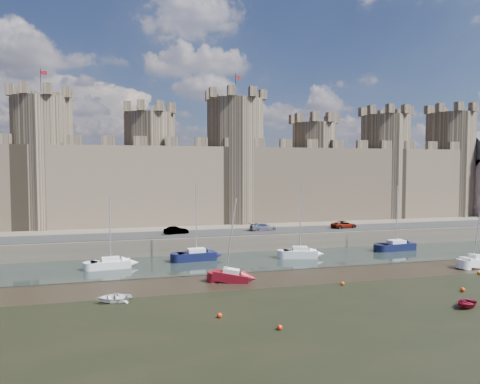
{
  "coord_description": "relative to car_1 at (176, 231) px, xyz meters",
  "views": [
    {
      "loc": [
        -17.23,
        -31.25,
        12.54
      ],
      "look_at": [
        -3.75,
        22.0,
        9.56
      ],
      "focal_mm": 32.0,
      "sensor_mm": 36.0,
      "label": 1
    }
  ],
  "objects": [
    {
      "name": "sailboat_1",
      "position": [
        1.94,
        -8.08,
        -2.29
      ],
      "size": [
        5.34,
        2.44,
        10.39
      ],
      "rotation": [
        0.0,
        0.0,
        0.08
      ],
      "color": "black",
      "rests_on": "ground"
    },
    {
      "name": "sailboat_5",
      "position": [
        36.2,
        -20.5,
        -2.38
      ],
      "size": [
        4.89,
        2.38,
        10.15
      ],
      "rotation": [
        0.0,
        0.0,
        0.12
      ],
      "color": "white",
      "rests_on": "ground"
    },
    {
      "name": "road",
      "position": [
        10.77,
        -0.1,
        -0.56
      ],
      "size": [
        160.0,
        7.0,
        0.1
      ],
      "primitive_type": "cube",
      "color": "black",
      "rests_on": "quay"
    },
    {
      "name": "car_1",
      "position": [
        0.0,
        0.0,
        0.0
      ],
      "size": [
        3.85,
        1.85,
        1.22
      ],
      "primitive_type": "imported",
      "rotation": [
        0.0,
        0.0,
        1.73
      ],
      "color": "gray",
      "rests_on": "quay"
    },
    {
      "name": "buoy_1",
      "position": [
        15.38,
        -24.08,
        -2.91
      ],
      "size": [
        0.41,
        0.41,
        0.41
      ],
      "primitive_type": "sphere",
      "color": "#D94A09",
      "rests_on": "ground"
    },
    {
      "name": "sailboat_2",
      "position": [
        16.25,
        -9.98,
        -2.3
      ],
      "size": [
        4.94,
        2.88,
        10.02
      ],
      "rotation": [
        0.0,
        0.0,
        -0.25
      ],
      "color": "silver",
      "rests_on": "ground"
    },
    {
      "name": "buoy_0",
      "position": [
        0.54,
        -30.66,
        -2.9
      ],
      "size": [
        0.42,
        0.42,
        0.42
      ],
      "primitive_type": "sphere",
      "color": "red",
      "rests_on": "ground"
    },
    {
      "name": "water_channel",
      "position": [
        10.77,
        -10.1,
        -3.07
      ],
      "size": [
        160.0,
        12.0,
        0.08
      ],
      "primitive_type": "cube",
      "color": "black",
      "rests_on": "ground"
    },
    {
      "name": "car_3",
      "position": [
        28.13,
        -0.26,
        0.01
      ],
      "size": [
        4.68,
        2.66,
        1.23
      ],
      "primitive_type": "imported",
      "rotation": [
        0.0,
        0.0,
        1.72
      ],
      "color": "gray",
      "rests_on": "quay"
    },
    {
      "name": "castle",
      "position": [
        10.13,
        13.9,
        8.56
      ],
      "size": [
        108.5,
        11.0,
        29.0
      ],
      "color": "#42382B",
      "rests_on": "quay"
    },
    {
      "name": "buoy_3",
      "position": [
        33.31,
        -23.84,
        -2.88
      ],
      "size": [
        0.46,
        0.46,
        0.46
      ],
      "primitive_type": "sphere",
      "color": "orange",
      "rests_on": "ground"
    },
    {
      "name": "ground",
      "position": [
        10.77,
        -34.1,
        -3.11
      ],
      "size": [
        160.0,
        160.0,
        0.0
      ],
      "primitive_type": "plane",
      "color": "black",
      "rests_on": "ground"
    },
    {
      "name": "buoy_4",
      "position": [
        4.53,
        -34.5,
        -2.9
      ],
      "size": [
        0.42,
        0.42,
        0.42
      ],
      "primitive_type": "sphere",
      "color": "red",
      "rests_on": "ground"
    },
    {
      "name": "sailboat_0",
      "position": [
        -9.17,
        -10.09,
        -2.39
      ],
      "size": [
        4.97,
        2.44,
        8.94
      ],
      "rotation": [
        0.0,
        0.0,
        0.12
      ],
      "color": "silver",
      "rests_on": "ground"
    },
    {
      "name": "seaweed_patch",
      "position": [
        10.77,
        -40.1,
        -3.1
      ],
      "size": [
        70.0,
        34.0,
        0.01
      ],
      "primitive_type": "cube",
      "color": "black",
      "rests_on": "ground"
    },
    {
      "name": "sailboat_4",
      "position": [
        4.08,
        -19.76,
        -2.41
      ],
      "size": [
        4.27,
        2.81,
        9.31
      ],
      "rotation": [
        0.0,
        0.0,
        -0.35
      ],
      "color": "maroon",
      "rests_on": "ground"
    },
    {
      "name": "dinghy_6",
      "position": [
        -8.2,
        -24.1,
        -2.78
      ],
      "size": [
        3.56,
        2.85,
        0.66
      ],
      "primitive_type": "imported",
      "rotation": [
        1.57,
        0.0,
        4.91
      ],
      "color": "silver",
      "rests_on": "ground"
    },
    {
      "name": "buoy_5",
      "position": [
        26.07,
        -29.33,
        -2.87
      ],
      "size": [
        0.47,
        0.47,
        0.47
      ],
      "primitive_type": "sphere",
      "color": "#D24009",
      "rests_on": "ground"
    },
    {
      "name": "car_2",
      "position": [
        14.08,
        0.37,
        0.04
      ],
      "size": [
        4.6,
        2.14,
        1.3
      ],
      "primitive_type": "imported",
      "rotation": [
        0.0,
        0.0,
        1.64
      ],
      "color": "gray",
      "rests_on": "quay"
    },
    {
      "name": "sailboat_3",
      "position": [
        32.75,
        -8.28,
        -2.34
      ],
      "size": [
        5.84,
        2.69,
        9.94
      ],
      "rotation": [
        0.0,
        0.0,
        0.09
      ],
      "color": "black",
      "rests_on": "ground"
    },
    {
      "name": "dinghy_4",
      "position": [
        22.78,
        -33.49,
        -2.79
      ],
      "size": [
        3.71,
        3.39,
        0.63
      ],
      "primitive_type": "imported",
      "rotation": [
        1.57,
        0.0,
        5.23
      ],
      "color": "maroon",
      "rests_on": "ground"
    },
    {
      "name": "quay",
      "position": [
        10.77,
        25.9,
        -1.86
      ],
      "size": [
        160.0,
        60.0,
        2.5
      ],
      "primitive_type": "cube",
      "color": "#4C443A",
      "rests_on": "ground"
    }
  ]
}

